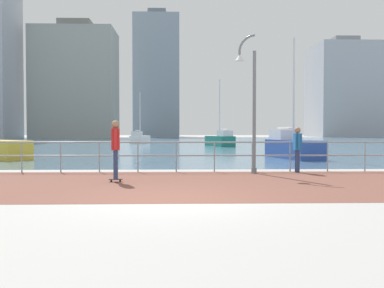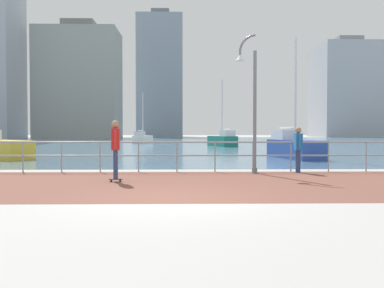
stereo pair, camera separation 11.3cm
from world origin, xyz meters
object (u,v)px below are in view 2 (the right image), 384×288
at_px(lamppost, 250,97).
at_px(sailboat_ivory, 294,147).
at_px(sailboat_gray, 223,140).
at_px(bystander, 298,146).
at_px(sailboat_yellow, 142,139).
at_px(skateboarder, 115,145).

xyz_separation_m(lamppost, sailboat_ivory, (3.74, 8.52, -2.09)).
bearing_deg(sailboat_ivory, sailboat_gray, 96.65).
bearing_deg(sailboat_gray, sailboat_ivory, -83.35).
distance_m(bystander, sailboat_ivory, 8.58).
relative_size(bystander, sailboat_gray, 0.25).
bearing_deg(lamppost, sailboat_gray, 86.77).
bearing_deg(sailboat_ivory, bystander, -103.30).
bearing_deg(sailboat_yellow, sailboat_gray, -48.95).
xyz_separation_m(lamppost, sailboat_yellow, (-7.20, 37.43, -2.13)).
xyz_separation_m(lamppost, skateboarder, (-4.37, -2.61, -1.62)).
relative_size(bystander, sailboat_ivory, 0.25).
xyz_separation_m(lamppost, sailboat_gray, (1.55, 27.38, -2.09)).
relative_size(bystander, sailboat_yellow, 0.27).
bearing_deg(lamppost, sailboat_ivory, 66.28).
distance_m(skateboarder, bystander, 6.74).
bearing_deg(bystander, skateboarder, -155.56).
xyz_separation_m(lamppost, bystander, (1.77, 0.18, -1.75)).
bearing_deg(sailboat_ivory, sailboat_yellow, 110.74).
distance_m(skateboarder, sailboat_gray, 30.57).
bearing_deg(skateboarder, lamppost, 30.88).
bearing_deg(skateboarder, sailboat_gray, 78.85).
bearing_deg(lamppost, sailboat_yellow, 100.89).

